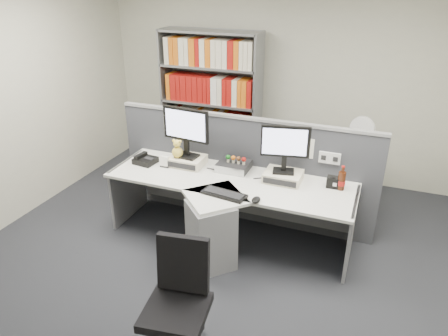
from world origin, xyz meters
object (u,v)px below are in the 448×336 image
at_px(monitor_right, 285,145).
at_px(speaker, 335,183).
at_px(desk, 222,211).
at_px(desk_calendar, 165,162).
at_px(monitor_left, 186,128).
at_px(keyboard, 224,194).
at_px(desktop_pc, 234,166).
at_px(mouse, 256,200).
at_px(filing_cabinet, 355,182).
at_px(office_chair, 179,300).
at_px(cola_bottle, 341,181).
at_px(shelving_unit, 211,105).
at_px(desk_phone, 145,160).
at_px(desk_fan, 362,132).

distance_m(monitor_right, speaker, 0.63).
bearing_deg(desk, desk_calendar, 162.31).
relative_size(monitor_left, desk_calendar, 4.59).
bearing_deg(speaker, keyboard, -150.48).
bearing_deg(speaker, desktop_pc, 178.56).
bearing_deg(speaker, desk, -158.00).
distance_m(monitor_right, mouse, 0.66).
relative_size(desktop_pc, keyboard, 0.73).
height_order(monitor_left, filing_cabinet, monitor_left).
height_order(filing_cabinet, office_chair, office_chair).
distance_m(desktop_pc, speaker, 1.09).
distance_m(desk_calendar, cola_bottle, 1.90).
bearing_deg(mouse, monitor_left, 151.48).
bearing_deg(shelving_unit, monitor_left, -77.36).
xyz_separation_m(speaker, office_chair, (-0.85, -1.80, -0.27)).
xyz_separation_m(monitor_left, desk_phone, (-0.47, -0.13, -0.40)).
bearing_deg(monitor_right, shelving_unit, 134.27).
height_order(cola_bottle, office_chair, cola_bottle).
bearing_deg(desk_fan, monitor_left, -150.17).
bearing_deg(desk, speaker, 22.00).
distance_m(mouse, filing_cabinet, 1.78).
distance_m(desk_phone, speaker, 2.10).
distance_m(shelving_unit, desk_fan, 2.15).
bearing_deg(desk, office_chair, -81.71).
distance_m(speaker, filing_cabinet, 1.07).
xyz_separation_m(desk_calendar, office_chair, (0.98, -1.62, -0.26)).
distance_m(shelving_unit, filing_cabinet, 2.24).
bearing_deg(desk_phone, cola_bottle, 4.05).
distance_m(keyboard, desk_calendar, 0.93).
relative_size(monitor_left, speaker, 3.30).
distance_m(monitor_left, desk_calendar, 0.45).
height_order(desk, cola_bottle, cola_bottle).
relative_size(desk_phone, desk_fan, 0.52).
bearing_deg(desk_calendar, monitor_right, 5.90).
relative_size(desk, monitor_left, 4.66).
bearing_deg(monitor_right, desk, -144.01).
distance_m(cola_bottle, shelving_unit, 2.48).
bearing_deg(monitor_right, office_chair, -100.61).
bearing_deg(cola_bottle, shelving_unit, 144.38).
height_order(speaker, shelving_unit, shelving_unit).
xyz_separation_m(desktop_pc, speaker, (1.09, -0.03, 0.01)).
bearing_deg(desktop_pc, desk_phone, -168.84).
height_order(monitor_left, speaker, monitor_left).
xyz_separation_m(monitor_left, desk_fan, (1.77, 1.02, -0.15)).
relative_size(monitor_right, desk_phone, 1.97).
height_order(desk, monitor_right, monitor_right).
height_order(desk_calendar, cola_bottle, cola_bottle).
bearing_deg(speaker, shelving_unit, 143.93).
xyz_separation_m(desk_phone, speaker, (2.09, 0.17, 0.02)).
relative_size(desk, mouse, 20.77).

